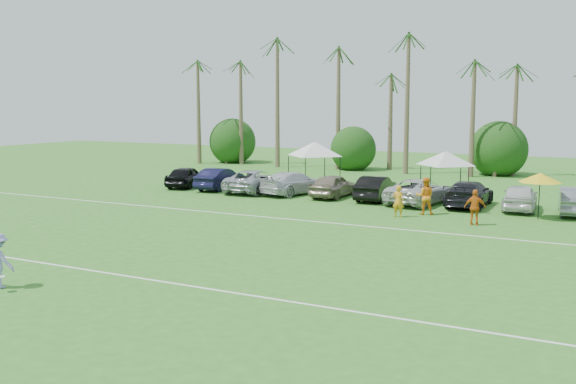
% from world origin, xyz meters
% --- Properties ---
extents(ground, '(120.00, 120.00, 0.00)m').
position_xyz_m(ground, '(0.00, 0.00, 0.00)').
color(ground, '#307021').
rests_on(ground, ground).
extents(field_lines, '(80.00, 12.10, 0.01)m').
position_xyz_m(field_lines, '(0.00, 8.00, 0.01)').
color(field_lines, white).
rests_on(field_lines, ground).
extents(palm_tree_0, '(2.40, 2.40, 8.90)m').
position_xyz_m(palm_tree_0, '(-22.00, 38.00, 7.48)').
color(palm_tree_0, brown).
rests_on(palm_tree_0, ground).
extents(palm_tree_1, '(2.40, 2.40, 9.90)m').
position_xyz_m(palm_tree_1, '(-17.00, 38.00, 8.35)').
color(palm_tree_1, brown).
rests_on(palm_tree_1, ground).
extents(palm_tree_2, '(2.40, 2.40, 10.90)m').
position_xyz_m(palm_tree_2, '(-12.00, 38.00, 9.21)').
color(palm_tree_2, brown).
rests_on(palm_tree_2, ground).
extents(palm_tree_3, '(2.40, 2.40, 11.90)m').
position_xyz_m(palm_tree_3, '(-8.00, 38.00, 10.06)').
color(palm_tree_3, brown).
rests_on(palm_tree_3, ground).
extents(palm_tree_4, '(2.40, 2.40, 8.90)m').
position_xyz_m(palm_tree_4, '(-4.00, 38.00, 7.48)').
color(palm_tree_4, brown).
rests_on(palm_tree_4, ground).
extents(palm_tree_5, '(2.40, 2.40, 9.90)m').
position_xyz_m(palm_tree_5, '(0.00, 38.00, 8.35)').
color(palm_tree_5, brown).
rests_on(palm_tree_5, ground).
extents(palm_tree_6, '(2.40, 2.40, 10.90)m').
position_xyz_m(palm_tree_6, '(4.00, 38.00, 9.21)').
color(palm_tree_6, brown).
rests_on(palm_tree_6, ground).
extents(palm_tree_7, '(2.40, 2.40, 11.90)m').
position_xyz_m(palm_tree_7, '(8.00, 38.00, 10.06)').
color(palm_tree_7, brown).
rests_on(palm_tree_7, ground).
extents(bush_tree_0, '(4.00, 4.00, 4.00)m').
position_xyz_m(bush_tree_0, '(-19.00, 39.00, 1.80)').
color(bush_tree_0, brown).
rests_on(bush_tree_0, ground).
extents(bush_tree_1, '(4.00, 4.00, 4.00)m').
position_xyz_m(bush_tree_1, '(-6.00, 39.00, 1.80)').
color(bush_tree_1, brown).
rests_on(bush_tree_1, ground).
extents(bush_tree_2, '(4.00, 4.00, 4.00)m').
position_xyz_m(bush_tree_2, '(6.00, 39.00, 1.80)').
color(bush_tree_2, brown).
rests_on(bush_tree_2, ground).
extents(sideline_player_a, '(0.61, 0.41, 1.64)m').
position_xyz_m(sideline_player_a, '(4.65, 17.09, 0.82)').
color(sideline_player_a, orange).
rests_on(sideline_player_a, ground).
extents(sideline_player_b, '(1.13, 1.00, 1.94)m').
position_xyz_m(sideline_player_b, '(5.65, 18.47, 0.97)').
color(sideline_player_b, orange).
rests_on(sideline_player_b, ground).
extents(sideline_player_c, '(1.06, 0.57, 1.71)m').
position_xyz_m(sideline_player_c, '(8.56, 16.62, 0.85)').
color(sideline_player_c, orange).
rests_on(sideline_player_c, ground).
extents(canopy_tent_left, '(4.34, 4.34, 3.52)m').
position_xyz_m(canopy_tent_left, '(-4.94, 27.77, 3.01)').
color(canopy_tent_left, black).
rests_on(canopy_tent_left, ground).
extents(canopy_tent_right, '(3.90, 3.90, 3.16)m').
position_xyz_m(canopy_tent_right, '(4.65, 27.05, 2.71)').
color(canopy_tent_right, black).
rests_on(canopy_tent_right, ground).
extents(market_umbrella, '(2.10, 2.10, 2.34)m').
position_xyz_m(market_umbrella, '(11.10, 19.68, 2.10)').
color(market_umbrella, black).
rests_on(market_umbrella, ground).
extents(parked_car_0, '(2.56, 4.52, 1.45)m').
position_xyz_m(parked_car_0, '(-12.02, 21.90, 0.72)').
color(parked_car_0, black).
rests_on(parked_car_0, ground).
extents(parked_car_1, '(1.74, 4.46, 1.45)m').
position_xyz_m(parked_car_1, '(-9.28, 21.91, 0.72)').
color(parked_car_1, black).
rests_on(parked_car_1, ground).
extents(parked_car_2, '(2.65, 5.32, 1.45)m').
position_xyz_m(parked_car_2, '(-6.54, 21.84, 0.72)').
color(parked_car_2, '#A1A3AB').
rests_on(parked_car_2, ground).
extents(parked_car_3, '(3.29, 5.35, 1.45)m').
position_xyz_m(parked_car_3, '(-3.80, 22.08, 0.72)').
color(parked_car_3, silver).
rests_on(parked_car_3, ground).
extents(parked_car_4, '(1.79, 4.28, 1.45)m').
position_xyz_m(parked_car_4, '(-1.06, 22.04, 0.72)').
color(parked_car_4, gray).
rests_on(parked_car_4, ground).
extents(parked_car_5, '(1.81, 4.49, 1.45)m').
position_xyz_m(parked_car_5, '(1.68, 22.12, 0.72)').
color(parked_car_5, black).
rests_on(parked_car_5, ground).
extents(parked_car_6, '(3.29, 5.56, 1.45)m').
position_xyz_m(parked_car_6, '(4.42, 21.86, 0.72)').
color(parked_car_6, silver).
rests_on(parked_car_6, ground).
extents(parked_car_7, '(2.10, 5.02, 1.45)m').
position_xyz_m(parked_car_7, '(7.16, 22.20, 0.72)').
color(parked_car_7, black).
rests_on(parked_car_7, ground).
extents(parked_car_8, '(2.01, 4.37, 1.45)m').
position_xyz_m(parked_car_8, '(9.90, 22.09, 0.72)').
color(parked_car_8, silver).
rests_on(parked_car_8, ground).
extents(parked_car_9, '(1.96, 4.53, 1.45)m').
position_xyz_m(parked_car_9, '(12.64, 22.03, 0.72)').
color(parked_car_9, slate).
rests_on(parked_car_9, ground).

